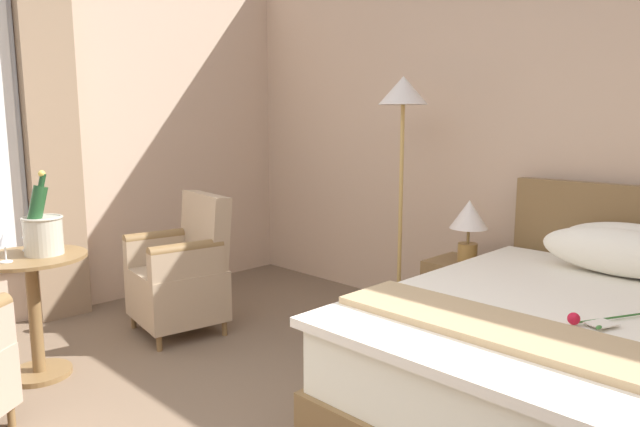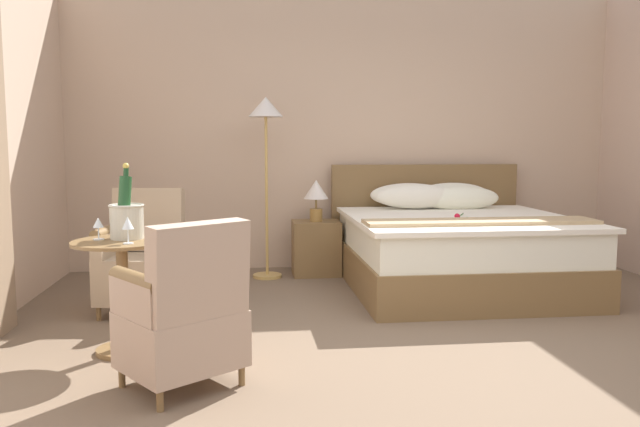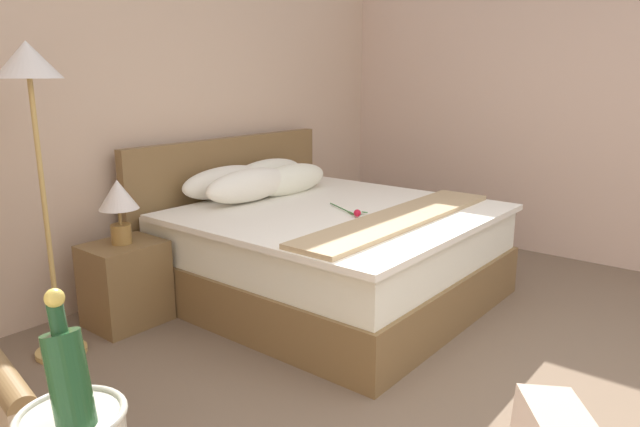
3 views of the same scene
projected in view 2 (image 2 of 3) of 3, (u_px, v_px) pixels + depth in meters
ground_plane at (429, 367)px, 3.63m from camera, size 7.67×7.67×0.00m
wall_headboard_side at (345, 132)px, 6.58m from camera, size 5.80×0.12×2.85m
bed at (454, 246)px, 5.66m from camera, size 1.98×2.08×1.09m
nightstand at (316, 248)px, 6.20m from camera, size 0.49×0.38×0.54m
bedside_lamp at (316, 193)px, 6.14m from camera, size 0.24×0.24×0.41m
floor_lamp_brass at (266, 128)px, 5.94m from camera, size 0.33×0.33×1.74m
side_table_round at (123, 284)px, 3.85m from camera, size 0.60×0.60×0.71m
champagne_bucket at (126, 216)px, 3.87m from camera, size 0.22×0.22×0.47m
wine_glass_near_bucket at (98, 224)px, 3.83m from camera, size 0.07×0.07×0.14m
wine_glass_near_edge at (128, 224)px, 3.68m from camera, size 0.07×0.07×0.16m
armchair_by_window at (143, 260)px, 4.81m from camera, size 0.66×0.65×0.95m
armchair_facing_bed at (185, 316)px, 3.27m from camera, size 0.75×0.74×0.91m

